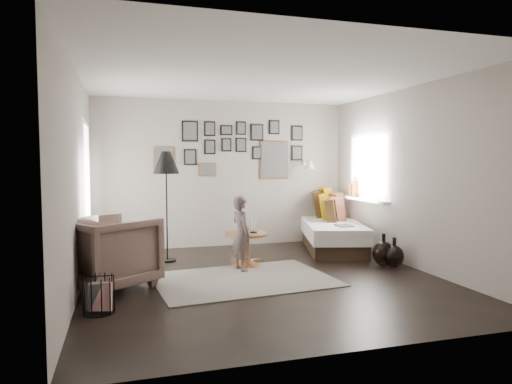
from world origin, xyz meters
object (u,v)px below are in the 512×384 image
object	(u,v)px
vase	(241,224)
floor_lamp	(166,167)
demijohn_small	(394,256)
pedestal_table	(246,251)
demijohn_large	(383,253)
daybed	(329,229)
child	(241,234)
magazine_basket	(99,295)
armchair	(110,252)

from	to	relation	value
vase	floor_lamp	xyz separation A→B (m)	(-1.00, 0.61, 0.82)
demijohn_small	vase	bearing A→B (deg)	161.44
pedestal_table	demijohn_large	bearing A→B (deg)	-16.41
daybed	demijohn_small	size ratio (longest dim) A/B	5.24
child	daybed	bearing A→B (deg)	-70.50
child	magazine_basket	bearing A→B (deg)	112.89
floor_lamp	demijohn_large	bearing A→B (deg)	-21.74
vase	magazine_basket	world-z (taller)	vase
daybed	demijohn_small	xyz separation A→B (m)	(0.26, -1.62, -0.17)
floor_lamp	magazine_basket	size ratio (longest dim) A/B	4.44
vase	armchair	bearing A→B (deg)	-159.21
child	floor_lamp	bearing A→B (deg)	33.16
armchair	demijohn_large	size ratio (longest dim) A/B	2.03
armchair	vase	bearing A→B (deg)	-103.60
pedestal_table	daybed	size ratio (longest dim) A/B	0.27
pedestal_table	vase	bearing A→B (deg)	165.96
floor_lamp	demijohn_large	xyz separation A→B (m)	(3.01, -1.20, -1.26)
daybed	magazine_basket	xyz separation A→B (m)	(-3.74, -2.50, -0.15)
daybed	floor_lamp	world-z (taller)	floor_lamp
vase	armchair	xyz separation A→B (m)	(-1.80, -0.69, -0.18)
pedestal_table	demijohn_large	distance (m)	2.01
daybed	armchair	distance (m)	3.98
vase	demijohn_small	world-z (taller)	vase
demijohn_large	child	world-z (taller)	child
daybed	child	bearing A→B (deg)	-132.14
demijohn_large	demijohn_small	distance (m)	0.16
pedestal_table	demijohn_large	size ratio (longest dim) A/B	1.30
floor_lamp	demijohn_small	xyz separation A→B (m)	(3.11, -1.32, -1.28)
floor_lamp	demijohn_small	world-z (taller)	floor_lamp
pedestal_table	demijohn_large	world-z (taller)	pedestal_table
armchair	child	bearing A→B (deg)	-111.65
vase	daybed	bearing A→B (deg)	26.24
vase	child	distance (m)	0.32
demijohn_large	demijohn_small	bearing A→B (deg)	-50.15
pedestal_table	magazine_basket	xyz separation A→B (m)	(-1.97, -1.57, -0.04)
demijohn_large	demijohn_small	world-z (taller)	demijohn_large
armchair	floor_lamp	bearing A→B (deg)	-66.11
armchair	pedestal_table	bearing A→B (deg)	-104.95
armchair	demijohn_large	distance (m)	3.82
armchair	demijohn_small	size ratio (longest dim) A/B	2.23
demijohn_small	child	bearing A→B (deg)	169.25
daybed	demijohn_small	world-z (taller)	daybed
armchair	demijohn_large	bearing A→B (deg)	-122.91
demijohn_large	daybed	bearing A→B (deg)	96.07
daybed	pedestal_table	bearing A→B (deg)	-136.47
daybed	demijohn_large	distance (m)	1.51
magazine_basket	daybed	bearing A→B (deg)	33.79
daybed	demijohn_small	bearing A→B (deg)	-65.14
pedestal_table	child	bearing A→B (deg)	-119.04
armchair	magazine_basket	bearing A→B (deg)	140.02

